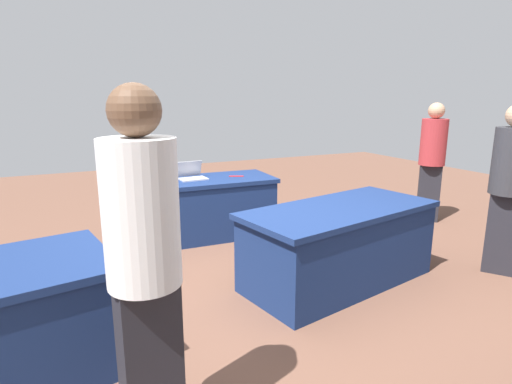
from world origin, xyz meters
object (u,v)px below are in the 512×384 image
at_px(person_presenter, 144,257).
at_px(laptop_silver, 192,176).
at_px(person_attendee_standing, 509,182).
at_px(table_mid_left, 339,245).
at_px(person_attendee_browsing, 432,157).
at_px(yarn_ball, 168,176).
at_px(table_foreground, 207,207).
at_px(scissors_red, 236,176).

xyz_separation_m(person_presenter, laptop_silver, (-1.11, -2.96, -0.22)).
distance_m(person_presenter, person_attendee_standing, 3.57).
distance_m(table_mid_left, person_attendee_browsing, 2.63).
distance_m(laptop_silver, yarn_ball, 0.28).
height_order(table_foreground, person_attendee_browsing, person_attendee_browsing).
relative_size(yarn_ball, scissors_red, 0.60).
bearing_deg(table_foreground, person_presenter, 66.42).
bearing_deg(person_presenter, person_attendee_standing, -176.49).
xyz_separation_m(table_foreground, person_attendee_standing, (-2.25, 2.28, 0.55)).
bearing_deg(person_attendee_browsing, person_presenter, -108.78).
bearing_deg(person_presenter, laptop_silver, -117.06).
distance_m(table_foreground, person_presenter, 3.22).
bearing_deg(yarn_ball, scissors_red, 171.36).
bearing_deg(scissors_red, person_attendee_standing, -25.26).
relative_size(table_foreground, person_attendee_browsing, 1.03).
distance_m(person_attendee_standing, laptop_silver, 3.36).
height_order(table_mid_left, yarn_ball, yarn_ball).
distance_m(table_foreground, scissors_red, 0.54).
height_order(person_attendee_browsing, scissors_red, person_attendee_browsing).
height_order(person_presenter, laptop_silver, person_presenter).
relative_size(table_mid_left, laptop_silver, 5.99).
xyz_separation_m(person_attendee_standing, laptop_silver, (2.40, -2.34, -0.15)).
bearing_deg(person_attendee_browsing, table_foreground, -149.02).
bearing_deg(laptop_silver, table_mid_left, 111.41).
distance_m(person_attendee_standing, scissors_red, 2.93).
bearing_deg(laptop_silver, person_attendee_standing, 132.87).
bearing_deg(table_foreground, person_attendee_standing, 134.66).
relative_size(table_mid_left, yarn_ball, 18.30).
height_order(table_foreground, yarn_ball, yarn_ball).
distance_m(person_presenter, yarn_ball, 3.12).
distance_m(table_mid_left, yarn_ball, 2.22).
bearing_deg(person_attendee_standing, laptop_silver, 11.76).
height_order(person_attendee_standing, yarn_ball, person_attendee_standing).
bearing_deg(person_attendee_standing, scissors_red, 5.50).
bearing_deg(scissors_red, person_attendee_browsing, 11.01).
relative_size(table_mid_left, person_attendee_browsing, 1.22).
distance_m(table_mid_left, person_attendee_standing, 1.74).
height_order(laptop_silver, scissors_red, laptop_silver).
distance_m(person_presenter, person_attendee_browsing, 4.81).
distance_m(person_attendee_browsing, laptop_silver, 3.25).
relative_size(table_mid_left, person_presenter, 1.13).
height_order(table_mid_left, scissors_red, scissors_red).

